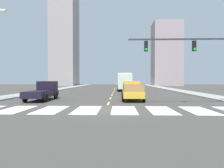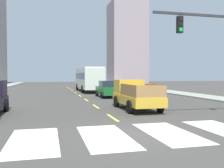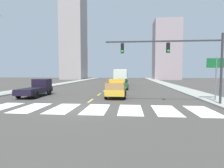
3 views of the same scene
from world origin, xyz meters
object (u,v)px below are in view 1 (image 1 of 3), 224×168
at_px(traffic_signal_gantry, 209,54).
at_px(sedan_mid, 130,88).
at_px(pickup_stakebed, 132,91).
at_px(city_bus, 124,81).
at_px(pickup_dark, 43,91).

bearing_deg(traffic_signal_gantry, sedan_mid, 112.04).
bearing_deg(pickup_stakebed, city_bus, 91.53).
height_order(pickup_dark, traffic_signal_gantry, traffic_signal_gantry).
relative_size(pickup_stakebed, traffic_signal_gantry, 0.53).
bearing_deg(sedan_mid, city_bus, 92.74).
height_order(sedan_mid, traffic_signal_gantry, traffic_signal_gantry).
xyz_separation_m(pickup_stakebed, traffic_signal_gantry, (5.88, -4.58, 3.29)).
bearing_deg(city_bus, pickup_dark, -114.21).
xyz_separation_m(sedan_mid, traffic_signal_gantry, (5.60, -13.84, 3.37)).
bearing_deg(sedan_mid, pickup_stakebed, -92.49).
height_order(pickup_stakebed, pickup_dark, same).
bearing_deg(sedan_mid, traffic_signal_gantry, -68.70).
bearing_deg(sedan_mid, pickup_dark, -135.35).
relative_size(pickup_dark, city_bus, 0.48).
height_order(pickup_stakebed, city_bus, city_bus).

